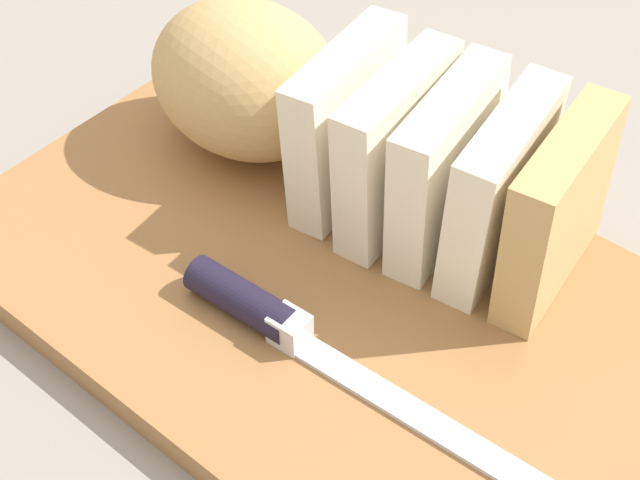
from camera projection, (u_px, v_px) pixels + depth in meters
The scene contains 6 objects.
ground_plane at pixel (320, 299), 0.58m from camera, with size 3.00×3.00×0.00m, color gray.
cutting_board at pixel (320, 287), 0.57m from camera, with size 0.43×0.27×0.02m, color #9E6B3D.
bread_loaf at pixel (338, 119), 0.58m from camera, with size 0.30×0.13×0.10m.
bread_knife at pixel (285, 328), 0.52m from camera, with size 0.27×0.03×0.02m.
crumb_near_knife at pixel (255, 319), 0.54m from camera, with size 0.01×0.01×0.01m, color tan.
crumb_near_loaf at pixel (355, 242), 0.58m from camera, with size 0.01×0.01×0.01m, color tan.
Camera 1 is at (0.24, -0.29, 0.44)m, focal length 53.76 mm.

